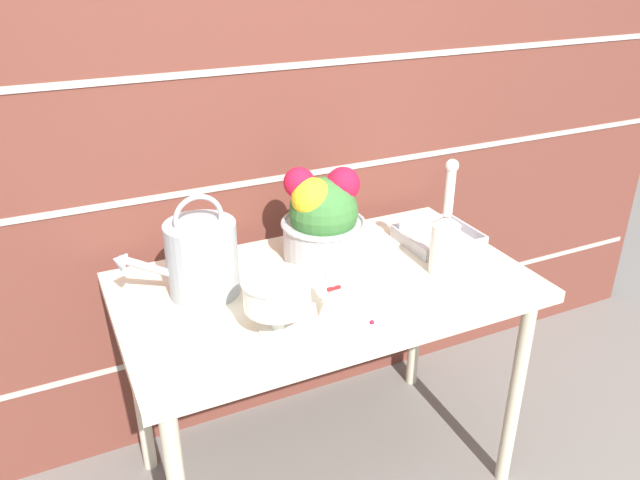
# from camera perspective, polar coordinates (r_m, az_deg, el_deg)

# --- Properties ---
(ground_plane) EXTENTS (12.00, 12.00, 0.00)m
(ground_plane) POSITION_cam_1_polar(r_m,az_deg,el_deg) (2.26, 0.39, -20.35)
(ground_plane) COLOR slate
(brick_wall) EXTENTS (3.60, 0.08, 2.20)m
(brick_wall) POSITION_cam_1_polar(r_m,az_deg,el_deg) (2.05, -5.01, 10.64)
(brick_wall) COLOR brown
(brick_wall) RESTS_ON ground_plane
(patio_table) EXTENTS (1.18, 0.68, 0.74)m
(patio_table) POSITION_cam_1_polar(r_m,az_deg,el_deg) (1.84, 0.45, -5.94)
(patio_table) COLOR beige
(patio_table) RESTS_ON ground_plane
(watering_can) EXTENTS (0.34, 0.20, 0.29)m
(watering_can) POSITION_cam_1_polar(r_m,az_deg,el_deg) (1.73, -10.81, -1.59)
(watering_can) COLOR #9EA3A8
(watering_can) RESTS_ON patio_table
(crystal_pedestal_bowl) EXTENTS (0.18, 0.18, 0.15)m
(crystal_pedestal_bowl) POSITION_cam_1_polar(r_m,az_deg,el_deg) (1.54, -3.98, -5.02)
(crystal_pedestal_bowl) COLOR silver
(crystal_pedestal_bowl) RESTS_ON patio_table
(flower_planter) EXTENTS (0.26, 0.26, 0.29)m
(flower_planter) POSITION_cam_1_polar(r_m,az_deg,el_deg) (1.89, 0.23, 2.03)
(flower_planter) COLOR #ADADB2
(flower_planter) RESTS_ON patio_table
(glass_decanter) EXTENTS (0.08, 0.08, 0.35)m
(glass_decanter) POSITION_cam_1_polar(r_m,az_deg,el_deg) (1.84, 11.38, 0.19)
(glass_decanter) COLOR silver
(glass_decanter) RESTS_ON patio_table
(figurine_vase) EXTENTS (0.07, 0.07, 0.15)m
(figurine_vase) POSITION_cam_1_polar(r_m,az_deg,el_deg) (1.61, 1.00, -5.22)
(figurine_vase) COLOR white
(figurine_vase) RESTS_ON patio_table
(wire_tray) EXTENTS (0.24, 0.22, 0.04)m
(wire_tray) POSITION_cam_1_polar(r_m,az_deg,el_deg) (2.07, 10.73, 0.10)
(wire_tray) COLOR #B7B7BC
(wire_tray) RESTS_ON patio_table
(fallen_petal) EXTENTS (0.01, 0.01, 0.01)m
(fallen_petal) POSITION_cam_1_polar(r_m,az_deg,el_deg) (1.62, 4.78, -7.51)
(fallen_petal) COLOR red
(fallen_petal) RESTS_ON patio_table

